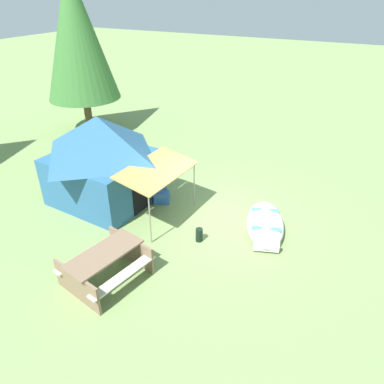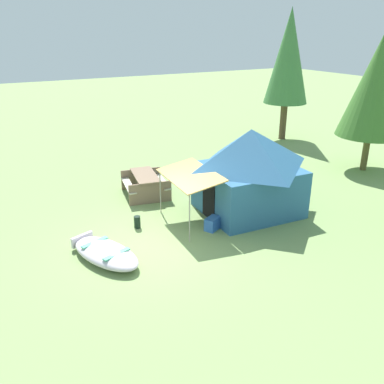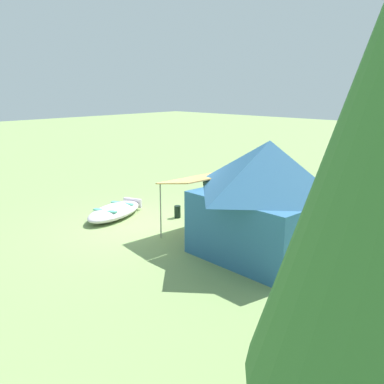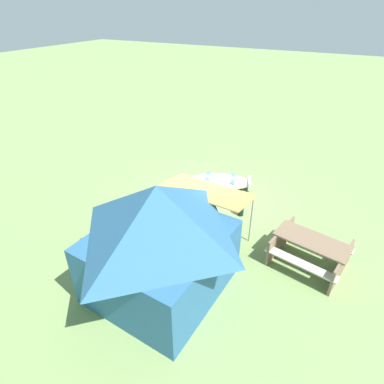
{
  "view_description": "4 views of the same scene",
  "coord_description": "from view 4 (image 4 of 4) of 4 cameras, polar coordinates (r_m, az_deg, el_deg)",
  "views": [
    {
      "loc": [
        -8.01,
        -3.54,
        5.96
      ],
      "look_at": [
        -0.01,
        0.64,
        0.71
      ],
      "focal_mm": 33.56,
      "sensor_mm": 36.0,
      "label": 1
    },
    {
      "loc": [
        9.34,
        -4.12,
        5.57
      ],
      "look_at": [
        -0.21,
        1.2,
        1.21
      ],
      "focal_mm": 38.59,
      "sensor_mm": 36.0,
      "label": 2
    },
    {
      "loc": [
        7.63,
        8.79,
        3.9
      ],
      "look_at": [
        -0.56,
        0.99,
        1.1
      ],
      "focal_mm": 40.33,
      "sensor_mm": 36.0,
      "label": 3
    },
    {
      "loc": [
        -3.67,
        7.86,
        5.79
      ],
      "look_at": [
        0.21,
        0.57,
        0.85
      ],
      "focal_mm": 29.87,
      "sensor_mm": 36.0,
      "label": 4
    }
  ],
  "objects": [
    {
      "name": "fuel_can",
      "position": [
        10.11,
        8.68,
        -3.18
      ],
      "size": [
        0.22,
        0.22,
        0.37
      ],
      "primitive_type": "cylinder",
      "rotation": [
        0.0,
        0.0,
        6.16
      ],
      "color": "black",
      "rests_on": "ground_plane"
    },
    {
      "name": "cooler_box",
      "position": [
        9.1,
        -2.67,
        -7.15
      ],
      "size": [
        0.49,
        0.57,
        0.38
      ],
      "primitive_type": "cube",
      "rotation": [
        0.0,
        0.0,
        2.04
      ],
      "color": "#3468BE",
      "rests_on": "ground_plane"
    },
    {
      "name": "picnic_table",
      "position": [
        8.61,
        20.34,
        -9.51
      ],
      "size": [
        2.01,
        1.78,
        0.78
      ],
      "color": "#7F654E",
      "rests_on": "ground_plane"
    },
    {
      "name": "beached_rowboat",
      "position": [
        11.61,
        5.11,
        1.97
      ],
      "size": [
        2.47,
        1.7,
        0.38
      ],
      "color": "silver",
      "rests_on": "ground_plane"
    },
    {
      "name": "ground_plane",
      "position": [
        10.43,
        2.5,
        -2.87
      ],
      "size": [
        80.0,
        80.0,
        0.0
      ],
      "primitive_type": "plane",
      "color": "#7A9657"
    },
    {
      "name": "canvas_cabin_tent",
      "position": [
        6.99,
        -5.79,
        -8.17
      ],
      "size": [
        3.02,
        4.38,
        2.71
      ],
      "color": "#2D608E",
      "rests_on": "ground_plane"
    }
  ]
}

